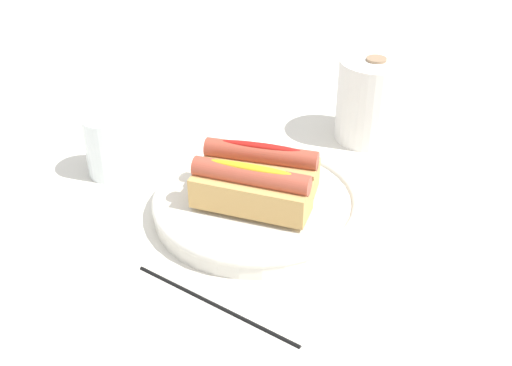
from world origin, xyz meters
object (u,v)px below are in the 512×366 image
object	(u,v)px
serving_bowl	(256,204)
chopstick_near	(218,304)
hotdog_front	(251,189)
water_glass	(109,148)
hotdog_back	(261,167)
paper_towel_roll	(372,100)

from	to	relation	value
serving_bowl	chopstick_near	bearing A→B (deg)	-83.62
serving_bowl	chopstick_near	world-z (taller)	serving_bowl
hotdog_front	water_glass	world-z (taller)	hotdog_front
water_glass	chopstick_near	world-z (taller)	water_glass
hotdog_back	paper_towel_roll	bearing A→B (deg)	66.75
serving_bowl	hotdog_back	world-z (taller)	hotdog_back
chopstick_near	paper_towel_roll	bearing A→B (deg)	94.69
hotdog_front	hotdog_back	distance (m)	0.05
serving_bowl	chopstick_near	xyz separation A→B (m)	(0.02, -0.18, -0.01)
paper_towel_roll	hotdog_front	bearing A→B (deg)	-108.22
water_glass	hotdog_front	bearing A→B (deg)	-13.27
paper_towel_roll	serving_bowl	bearing A→B (deg)	-110.51
chopstick_near	hotdog_back	bearing A→B (deg)	111.07
hotdog_back	water_glass	size ratio (longest dim) A/B	1.71
hotdog_front	paper_towel_roll	size ratio (longest dim) A/B	1.12
hotdog_front	water_glass	size ratio (longest dim) A/B	1.67
serving_bowl	water_glass	distance (m)	0.24
paper_towel_roll	hotdog_back	bearing A→B (deg)	-113.25
paper_towel_roll	chopstick_near	distance (m)	0.45
hotdog_front	paper_towel_roll	bearing A→B (deg)	71.78
hotdog_front	hotdog_back	size ratio (longest dim) A/B	0.98
serving_bowl	hotdog_back	xyz separation A→B (m)	(-0.00, 0.03, 0.04)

